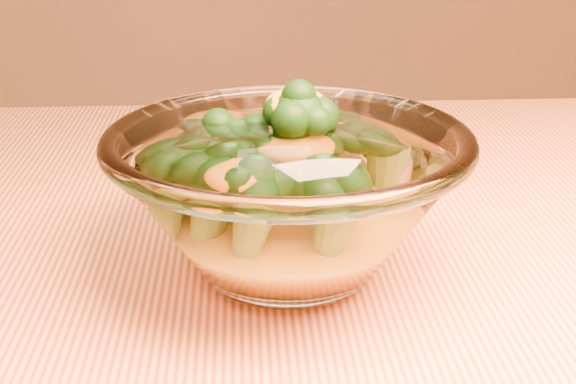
{
  "coord_description": "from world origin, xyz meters",
  "views": [
    {
      "loc": [
        -0.06,
        -0.42,
        0.98
      ],
      "look_at": [
        -0.04,
        0.02,
        0.8
      ],
      "focal_mm": 50.0,
      "sensor_mm": 36.0,
      "label": 1
    }
  ],
  "objects": [
    {
      "name": "cheese_sauce",
      "position": [
        -0.04,
        0.02,
        0.78
      ],
      "size": [
        0.12,
        0.12,
        0.03
      ],
      "primitive_type": "ellipsoid",
      "color": "orange",
      "rests_on": "glass_bowl"
    },
    {
      "name": "broccoli_heap",
      "position": [
        -0.05,
        0.03,
        0.82
      ],
      "size": [
        0.14,
        0.13,
        0.09
      ],
      "color": "black",
      "rests_on": "cheese_sauce"
    },
    {
      "name": "glass_bowl",
      "position": [
        -0.04,
        0.02,
        0.8
      ],
      "size": [
        0.21,
        0.21,
        0.09
      ],
      "color": "white",
      "rests_on": "table"
    }
  ]
}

